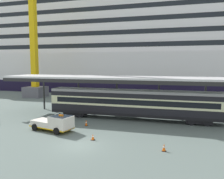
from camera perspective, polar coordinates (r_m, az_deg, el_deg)
The scene contains 9 objects.
ground_plane at distance 22.74m, azimuth -8.11°, elevation -13.51°, with size 400.00×400.00×0.00m, color #586661.
cruise_ship at distance 68.73m, azimuth 9.98°, elevation 10.74°, with size 154.63×25.63×39.70m.
platform_canopy at distance 32.33m, azimuth 5.44°, elevation 2.61°, with size 38.53×6.19×5.89m.
train_carriage at distance 32.28m, azimuth 5.23°, elevation -3.32°, with size 23.81×2.81×4.11m.
service_truck at distance 27.59m, azimuth -13.83°, elevation -7.93°, with size 5.52×3.14×2.02m.
traffic_cone_near at distance 24.06m, azimuth -4.73°, elevation -11.55°, with size 0.36×0.36×0.65m.
traffic_cone_mid at distance 21.60m, azimuth 12.66°, elevation -13.74°, with size 0.36×0.36×0.69m.
traffic_cone_far at distance 29.39m, azimuth -6.36°, elevation -8.16°, with size 0.36×0.36×0.75m.
dockside_crane at distance 57.83m, azimuth -18.53°, elevation 18.09°, with size 13.39×4.40×61.03m.
Camera 1 is at (8.84, -19.49, 7.67)m, focal length 37.20 mm.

